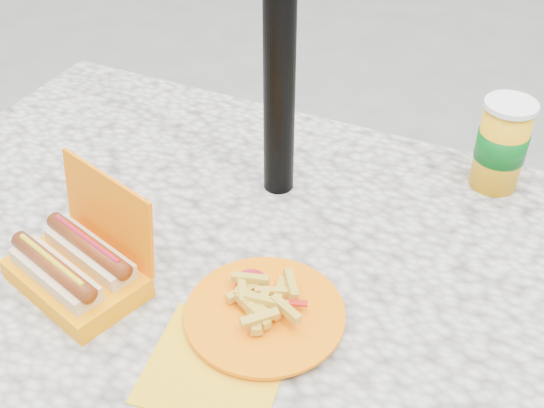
% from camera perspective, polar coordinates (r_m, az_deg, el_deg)
% --- Properties ---
extents(picnic_table, '(1.20, 0.80, 0.75)m').
position_cam_1_polar(picnic_table, '(1.12, -2.92, -7.34)').
color(picnic_table, beige).
rests_on(picnic_table, ground).
extents(hotdog_box, '(0.22, 0.19, 0.16)m').
position_cam_1_polar(hotdog_box, '(0.99, -15.96, -5.06)').
color(hotdog_box, '#FF7600').
rests_on(hotdog_box, picnic_table).
extents(fries_plate, '(0.23, 0.30, 0.04)m').
position_cam_1_polar(fries_plate, '(0.92, -0.98, -9.31)').
color(fries_plate, gold).
rests_on(fries_plate, picnic_table).
extents(soda_cup, '(0.08, 0.08, 0.16)m').
position_cam_1_polar(soda_cup, '(1.18, 18.65, 4.72)').
color(soda_cup, '#F3A70F').
rests_on(soda_cup, picnic_table).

